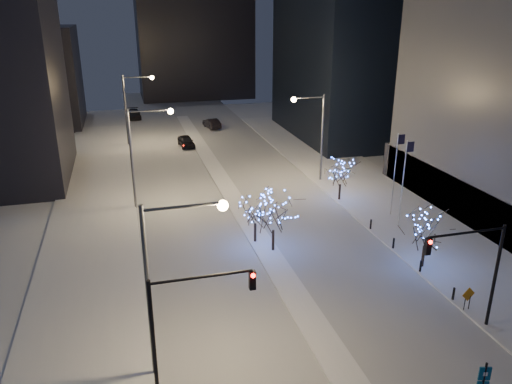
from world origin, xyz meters
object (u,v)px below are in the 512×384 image
object	(u,v)px
construction_sign	(468,296)
car_mid	(212,123)
street_lamp_w_far	(132,100)
car_near	(186,141)
holiday_tree_plaza_near	(426,230)
traffic_signal_west	(184,316)
car_far	(134,114)
traffic_signal_east	(476,262)
street_lamp_w_near	(168,267)
holiday_tree_plaza_far	(341,173)
street_lamp_east	(315,126)
street_lamp_w_mid	(142,144)
holiday_tree_median_near	(273,213)
holiday_tree_median_far	(255,211)

from	to	relation	value
construction_sign	car_mid	bearing A→B (deg)	90.68
street_lamp_w_far	car_near	bearing A→B (deg)	-23.19
car_near	construction_sign	xyz separation A→B (m)	(12.30, -46.31, 0.37)
street_lamp_w_far	holiday_tree_plaza_near	world-z (taller)	street_lamp_w_far
traffic_signal_west	car_far	bearing A→B (deg)	90.02
traffic_signal_west	traffic_signal_east	size ratio (longest dim) A/B	1.00
street_lamp_w_near	construction_sign	size ratio (longest dim) A/B	5.96
traffic_signal_east	car_near	size ratio (longest dim) A/B	1.50
street_lamp_w_far	holiday_tree_plaza_far	size ratio (longest dim) A/B	2.34
street_lamp_w_far	construction_sign	world-z (taller)	street_lamp_w_far
street_lamp_east	holiday_tree_plaza_near	world-z (taller)	street_lamp_east
street_lamp_w_mid	holiday_tree_median_near	distance (m)	16.11
car_near	traffic_signal_west	bearing A→B (deg)	-102.40
holiday_tree_plaza_near	traffic_signal_west	bearing A→B (deg)	-155.65
street_lamp_w_mid	car_far	bearing A→B (deg)	89.38
street_lamp_east	holiday_tree_median_near	distance (m)	18.63
car_mid	construction_sign	distance (m)	57.37
street_lamp_east	traffic_signal_east	size ratio (longest dim) A/B	1.43
holiday_tree_plaza_far	traffic_signal_east	bearing A→B (deg)	-93.96
street_lamp_east	construction_sign	bearing A→B (deg)	-89.54
street_lamp_w_mid	traffic_signal_west	world-z (taller)	street_lamp_w_mid
holiday_tree_median_near	holiday_tree_plaza_near	xyz separation A→B (m)	(10.31, -5.60, -0.28)
car_far	street_lamp_east	bearing A→B (deg)	-67.44
street_lamp_w_mid	holiday_tree_median_near	size ratio (longest dim) A/B	1.95
car_far	construction_sign	xyz separation A→B (m)	(18.76, -68.05, 0.36)
street_lamp_w_far	holiday_tree_plaza_near	distance (m)	47.70
traffic_signal_west	car_near	size ratio (longest dim) A/B	1.50
traffic_signal_west	traffic_signal_east	world-z (taller)	same
street_lamp_w_near	construction_sign	distance (m)	19.98
street_lamp_w_far	traffic_signal_west	world-z (taller)	street_lamp_w_far
car_mid	holiday_tree_plaza_far	xyz separation A→B (m)	(6.80, -36.17, 2.19)
construction_sign	street_lamp_w_mid	bearing A→B (deg)	122.46
car_mid	street_lamp_w_far	bearing A→B (deg)	21.47
street_lamp_w_near	car_near	bearing A→B (deg)	81.60
holiday_tree_median_far	car_mid	bearing A→B (deg)	84.48
car_mid	construction_sign	world-z (taller)	construction_sign
street_lamp_w_near	holiday_tree_plaza_far	world-z (taller)	street_lamp_w_near
street_lamp_w_far	car_far	world-z (taller)	street_lamp_w_far
street_lamp_w_far	car_mid	size ratio (longest dim) A/B	2.08
traffic_signal_west	holiday_tree_plaza_far	size ratio (longest dim) A/B	1.64
traffic_signal_west	holiday_tree_plaza_near	xyz separation A→B (m)	(19.25, 8.71, -1.60)
car_far	holiday_tree_plaza_far	size ratio (longest dim) A/B	1.29
holiday_tree_plaza_near	car_far	bearing A→B (deg)	107.25
street_lamp_w_near	street_lamp_east	distance (m)	33.85
street_lamp_w_near	holiday_tree_plaza_far	bearing A→B (deg)	47.93
car_near	holiday_tree_median_far	bearing A→B (deg)	-92.30
car_near	construction_sign	bearing A→B (deg)	-80.04
holiday_tree_median_near	holiday_tree_median_far	size ratio (longest dim) A/B	1.20
car_far	holiday_tree_plaza_far	world-z (taller)	holiday_tree_plaza_far
car_far	holiday_tree_plaza_far	xyz separation A→B (m)	(18.96, -47.23, 2.18)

